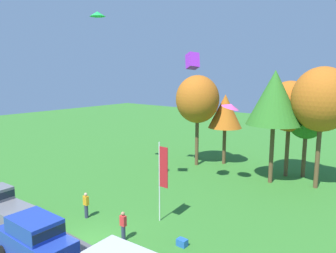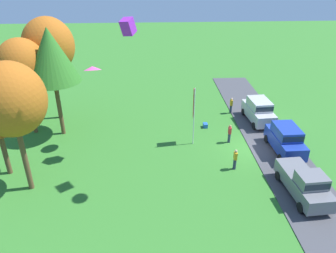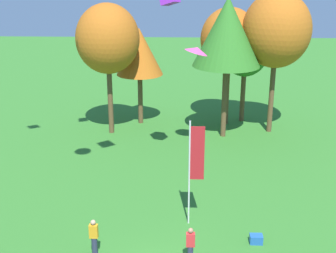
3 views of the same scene
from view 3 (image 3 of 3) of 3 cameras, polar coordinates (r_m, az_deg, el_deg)
name	(u,v)px [view 3 (image 3 of 3)]	position (r m, az deg, el deg)	size (l,w,h in m)	color
person_watching_sky	(190,246)	(19.62, 2.75, -14.34)	(0.36, 0.24, 1.71)	#2D334C
person_on_lawn	(94,237)	(20.35, -9.01, -13.21)	(0.36, 0.24, 1.71)	#2D334C
tree_center_back	(108,39)	(32.39, -7.37, 10.52)	(4.33, 4.33, 9.14)	brown
tree_far_left	(139,52)	(34.51, -3.51, 9.07)	(3.42, 3.42, 7.21)	brown
tree_right_of_center	(227,32)	(31.58, 7.24, 11.34)	(4.55, 4.55, 9.61)	brown
tree_left_of_center	(229,40)	(34.35, 7.46, 10.47)	(4.11, 4.11, 8.68)	brown
tree_lone_near	(245,51)	(35.39, 9.40, 9.06)	(3.50, 3.50, 7.39)	brown
tree_far_right	(277,30)	(33.12, 13.09, 11.33)	(4.68, 4.68, 9.88)	brown
flag_banner	(195,160)	(21.25, 3.26, -4.14)	(0.71, 0.08, 5.16)	silver
cooler_box	(256,239)	(21.60, 10.70, -13.33)	(0.56, 0.40, 0.40)	blue
kite_delta_high_right	(197,50)	(27.94, 3.54, 9.31)	(1.41, 1.41, 0.32)	#EA4C9E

